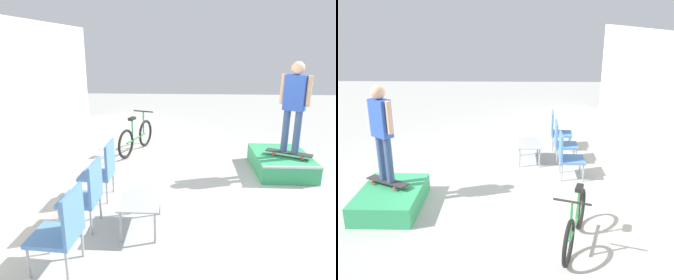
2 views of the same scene
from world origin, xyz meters
The scene contains 9 objects.
ground_plane centered at (0.00, 0.00, 0.00)m, with size 24.00×24.00×0.00m, color #A8A8A3.
skate_ramp_box centered at (1.38, -1.11, 0.18)m, with size 1.51×1.07×0.38m.
skateboard_on_ramp centered at (1.22, -1.20, 0.44)m, with size 0.58×0.87×0.07m.
person_skater centered at (1.22, -1.20, 1.48)m, with size 0.38×0.48×1.74m.
coffee_table centered at (-0.91, 1.44, 0.40)m, with size 0.84×0.55×0.46m.
patio_chair_left centered at (-1.82, 2.20, 0.52)m, with size 0.56×0.56×0.97m.
patio_chair_center centered at (-0.92, 2.20, 0.52)m, with size 0.54×0.54×0.97m.
patio_chair_right centered at (-0.01, 2.20, 0.52)m, with size 0.53×0.53×0.97m.
bicycle centered at (2.46, 2.00, 0.36)m, with size 1.61×0.68×0.93m.
Camera 1 is at (-4.99, 0.85, 2.49)m, focal length 35.00 mm.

